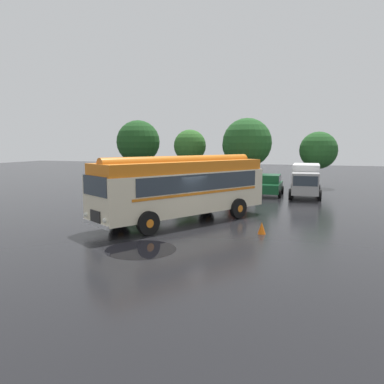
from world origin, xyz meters
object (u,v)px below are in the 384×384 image
vintage_bus (183,186)px  box_van (306,179)px  traffic_cone (262,228)px  car_mid_left (270,185)px  car_near_left (239,183)px

vintage_bus → box_van: bearing=64.6°
vintage_bus → traffic_cone: size_ratio=18.03×
car_mid_left → vintage_bus: bearing=-104.8°
box_van → car_near_left: bearing=173.4°
car_near_left → traffic_cone: size_ratio=7.87×
vintage_bus → traffic_cone: (4.36, -1.47, -1.62)m
car_mid_left → box_van: box_van is taller
car_near_left → car_mid_left: (2.71, -1.02, 0.00)m
box_van → traffic_cone: box_van is taller
car_mid_left → traffic_cone: size_ratio=7.67×
car_near_left → box_van: box_van is taller
car_near_left → box_van: bearing=-6.6°
car_mid_left → car_near_left: bearing=159.3°
vintage_bus → box_van: 13.67m
car_mid_left → box_van: bearing=8.2°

